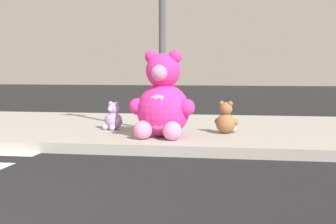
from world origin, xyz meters
name	(u,v)px	position (x,y,z in m)	size (l,w,h in m)	color
sidewalk	(116,129)	(0.00, 5.20, 0.07)	(28.00, 4.40, 0.15)	#9E9B93
sign_pole	(162,27)	(1.00, 4.40, 1.85)	(0.56, 0.11, 3.20)	#4C4C51
plush_pink_large	(163,102)	(1.11, 3.81, 0.67)	(1.01, 0.89, 1.31)	#F22D93
plush_lime	(172,114)	(1.03, 5.19, 0.38)	(0.39, 0.43, 0.56)	#8CD133
plush_brown	(226,120)	(2.03, 4.39, 0.36)	(0.39, 0.37, 0.52)	olive
plush_lavender	(113,118)	(0.13, 4.53, 0.34)	(0.34, 0.34, 0.48)	#B28CD8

